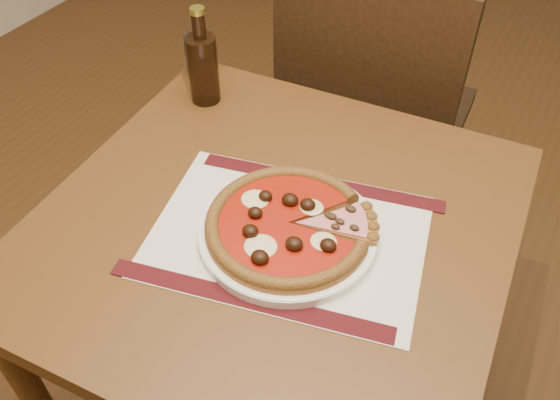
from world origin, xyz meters
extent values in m
cube|color=#4F3016|center=(0.00, 0.00, -0.01)|extent=(5.00, 6.00, 0.02)
cube|color=#563114|center=(-0.31, -1.00, 0.73)|extent=(0.86, 0.86, 0.04)
cylinder|color=#563114|center=(-0.68, -0.68, 0.35)|extent=(0.05, 0.05, 0.71)
cylinder|color=#563114|center=(0.01, -0.63, 0.35)|extent=(0.05, 0.05, 0.71)
cube|color=black|center=(-0.38, -0.27, 0.47)|extent=(0.49, 0.49, 0.04)
cylinder|color=black|center=(-0.20, -0.06, 0.22)|extent=(0.04, 0.04, 0.45)
cylinder|color=black|center=(-0.59, -0.09, 0.22)|extent=(0.04, 0.04, 0.45)
cylinder|color=black|center=(-0.17, -0.45, 0.22)|extent=(0.04, 0.04, 0.45)
cylinder|color=black|center=(-0.57, -0.48, 0.22)|extent=(0.04, 0.04, 0.45)
cube|color=black|center=(-0.37, -0.47, 0.73)|extent=(0.46, 0.08, 0.48)
cube|color=beige|center=(-0.27, -1.03, 0.75)|extent=(0.52, 0.42, 0.00)
cylinder|color=white|center=(-0.27, -1.03, 0.76)|extent=(0.30, 0.30, 0.02)
cylinder|color=#A76B28|center=(-0.27, -1.03, 0.78)|extent=(0.28, 0.28, 0.01)
torus|color=#965B20|center=(-0.27, -1.03, 0.78)|extent=(0.28, 0.28, 0.02)
cylinder|color=maroon|center=(-0.27, -1.03, 0.78)|extent=(0.24, 0.24, 0.00)
ellipsoid|color=beige|center=(-0.25, -0.98, 0.79)|extent=(0.05, 0.04, 0.01)
ellipsoid|color=beige|center=(-0.35, -1.01, 0.79)|extent=(0.05, 0.04, 0.01)
ellipsoid|color=beige|center=(-0.28, -1.08, 0.79)|extent=(0.05, 0.04, 0.01)
ellipsoid|color=beige|center=(-0.19, -1.04, 0.79)|extent=(0.05, 0.04, 0.01)
ellipsoid|color=black|center=(-0.25, -0.97, 0.80)|extent=(0.03, 0.02, 0.02)
ellipsoid|color=black|center=(-0.31, -0.95, 0.80)|extent=(0.03, 0.02, 0.02)
ellipsoid|color=black|center=(-0.32, -1.00, 0.80)|extent=(0.03, 0.02, 0.02)
ellipsoid|color=black|center=(-0.36, -1.05, 0.80)|extent=(0.03, 0.02, 0.02)
ellipsoid|color=black|center=(-0.31, -1.07, 0.80)|extent=(0.03, 0.02, 0.02)
ellipsoid|color=black|center=(-0.27, -1.12, 0.80)|extent=(0.03, 0.02, 0.02)
ellipsoid|color=black|center=(-0.23, -1.07, 0.80)|extent=(0.03, 0.02, 0.02)
ellipsoid|color=black|center=(-0.18, -1.05, 0.80)|extent=(0.03, 0.02, 0.02)
ellipsoid|color=#332312|center=(-0.21, -1.00, 0.79)|extent=(0.02, 0.01, 0.01)
ellipsoid|color=#332312|center=(-0.18, -0.98, 0.79)|extent=(0.02, 0.01, 0.01)
ellipsoid|color=#332312|center=(-0.21, -1.00, 0.79)|extent=(0.02, 0.01, 0.01)
ellipsoid|color=#332312|center=(-0.18, -0.97, 0.79)|extent=(0.02, 0.01, 0.01)
ellipsoid|color=#332312|center=(-0.22, -0.99, 0.79)|extent=(0.02, 0.01, 0.01)
ellipsoid|color=#332312|center=(-0.19, -0.96, 0.79)|extent=(0.02, 0.01, 0.01)
cylinder|color=white|center=(-0.69, -0.67, 0.79)|extent=(0.09, 0.09, 0.09)
cylinder|color=black|center=(-0.62, -0.76, 0.82)|extent=(0.06, 0.06, 0.15)
cylinder|color=black|center=(-0.62, -0.76, 0.92)|extent=(0.03, 0.03, 0.06)
cylinder|color=olive|center=(-0.62, -0.76, 0.96)|extent=(0.03, 0.03, 0.01)
camera|label=1|loc=(0.05, -1.62, 1.50)|focal=38.00mm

